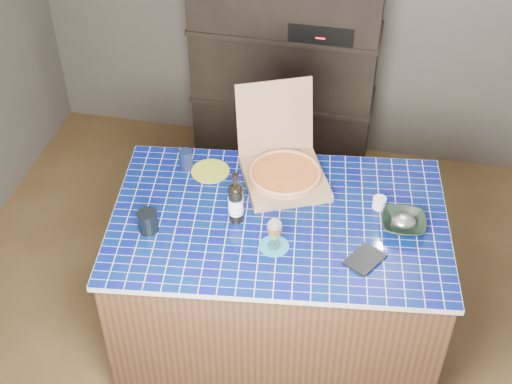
% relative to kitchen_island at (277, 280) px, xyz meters
% --- Properties ---
extents(room, '(3.50, 3.50, 3.50)m').
position_rel_kitchen_island_xyz_m(room, '(-0.26, 0.07, 0.80)').
color(room, brown).
rests_on(room, ground).
extents(shelving_unit, '(1.20, 0.41, 1.80)m').
position_rel_kitchen_island_xyz_m(shelving_unit, '(-0.26, 1.60, 0.46)').
color(shelving_unit, black).
rests_on(shelving_unit, floor).
extents(kitchen_island, '(1.74, 1.23, 0.89)m').
position_rel_kitchen_island_xyz_m(kitchen_island, '(0.00, 0.00, 0.00)').
color(kitchen_island, '#462F1B').
rests_on(kitchen_island, floor).
extents(pizza_box, '(0.56, 0.60, 0.43)m').
position_rel_kitchen_island_xyz_m(pizza_box, '(-0.03, 0.29, 0.50)').
color(pizza_box, olive).
rests_on(pizza_box, kitchen_island).
extents(mead_bottle, '(0.08, 0.08, 0.28)m').
position_rel_kitchen_island_xyz_m(mead_bottle, '(-0.20, -0.05, 0.55)').
color(mead_bottle, black).
rests_on(mead_bottle, kitchen_island).
extents(teal_trivet, '(0.14, 0.14, 0.01)m').
position_rel_kitchen_island_xyz_m(teal_trivet, '(0.01, -0.20, 0.45)').
color(teal_trivet, '#1A7388').
rests_on(teal_trivet, kitchen_island).
extents(wine_glass, '(0.07, 0.07, 0.16)m').
position_rel_kitchen_island_xyz_m(wine_glass, '(0.01, -0.20, 0.56)').
color(wine_glass, white).
rests_on(wine_glass, teal_trivet).
extents(tumbler, '(0.10, 0.10, 0.11)m').
position_rel_kitchen_island_xyz_m(tumbler, '(-0.59, -0.21, 0.50)').
color(tumbler, black).
rests_on(tumbler, kitchen_island).
extents(dvd_case, '(0.20, 0.21, 0.01)m').
position_rel_kitchen_island_xyz_m(dvd_case, '(0.43, -0.20, 0.45)').
color(dvd_case, black).
rests_on(dvd_case, kitchen_island).
extents(bowl, '(0.23, 0.23, 0.05)m').
position_rel_kitchen_island_xyz_m(bowl, '(0.58, 0.06, 0.47)').
color(bowl, black).
rests_on(bowl, kitchen_island).
extents(foil_contents, '(0.12, 0.10, 0.05)m').
position_rel_kitchen_island_xyz_m(foil_contents, '(0.58, 0.06, 0.48)').
color(foil_contents, '#BAB9C5').
rests_on(foil_contents, bowl).
extents(white_jar, '(0.07, 0.07, 0.06)m').
position_rel_kitchen_island_xyz_m(white_jar, '(0.46, 0.18, 0.47)').
color(white_jar, silver).
rests_on(white_jar, kitchen_island).
extents(navy_cup, '(0.07, 0.07, 0.11)m').
position_rel_kitchen_island_xyz_m(navy_cup, '(-0.55, 0.28, 0.50)').
color(navy_cup, '#0E1633').
rests_on(navy_cup, kitchen_island).
extents(green_trivet, '(0.20, 0.20, 0.01)m').
position_rel_kitchen_island_xyz_m(green_trivet, '(-0.42, 0.27, 0.45)').
color(green_trivet, '#9DAA24').
rests_on(green_trivet, kitchen_island).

